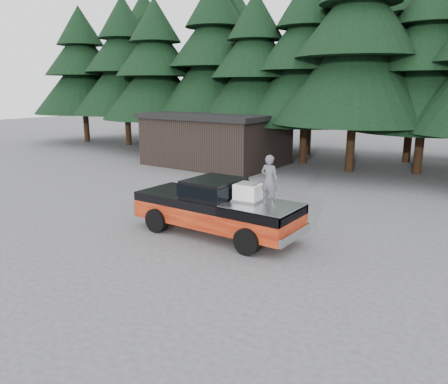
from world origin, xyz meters
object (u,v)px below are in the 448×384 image
Objects in this scene: air_compressor at (248,193)px; man_on_bed at (269,180)px; pickup_truck at (216,216)px; utility_building at (217,139)px.

air_compressor is 0.97m from man_on_bed.
pickup_truck is 2.46m from man_on_bed.
air_compressor is at bearing 5.83° from pickup_truck.
pickup_truck is 0.71× the size of utility_building.
utility_building is at bearing 125.89° from pickup_truck.
utility_building reaches higher than air_compressor.
air_compressor is at bearing -50.14° from utility_building.
man_on_bed is 15.28m from utility_building.
air_compressor is 0.09× the size of utility_building.
pickup_truck is 7.63× the size of air_compressor.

